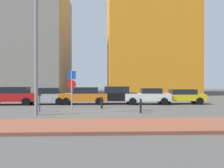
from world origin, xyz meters
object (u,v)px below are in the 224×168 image
object	(u,v)px
parked_car_black	(115,95)
parked_car_white	(148,96)
parked_car_silver	(45,96)
parked_car_yellow	(181,96)
traffic_bollard_mid	(102,103)
parked_car_orange	(84,95)
parking_meter	(40,99)
street_lamp	(36,34)
traffic_bollard_near	(141,106)
parking_sign_post	(72,86)
parked_car_red	(12,95)

from	to	relation	value
parked_car_black	parked_car_white	bearing A→B (deg)	-7.62
parked_car_silver	parked_car_yellow	bearing A→B (deg)	-0.44
traffic_bollard_mid	parked_car_orange	bearing A→B (deg)	114.05
parked_car_orange	parked_car_yellow	xyz separation A→B (m)	(8.81, -0.14, -0.08)
parked_car_silver	parking_meter	xyz separation A→B (m)	(0.97, -5.60, 0.12)
parked_car_black	traffic_bollard_mid	distance (m)	3.88
parked_car_silver	parking_meter	size ratio (longest dim) A/B	3.10
parked_car_silver	parking_meter	distance (m)	5.68
parking_meter	parked_car_white	bearing A→B (deg)	33.13
parked_car_orange	street_lamp	xyz separation A→B (m)	(-2.26, -7.16, 4.02)
parked_car_yellow	traffic_bollard_near	bearing A→B (deg)	-127.18
parked_car_yellow	parking_sign_post	distance (m)	10.59
parked_car_orange	traffic_bollard_near	world-z (taller)	parked_car_orange
parking_meter	parked_car_yellow	bearing A→B (deg)	26.03
parked_car_silver	traffic_bollard_mid	distance (m)	6.15
parked_car_red	parked_car_white	distance (m)	11.97
parked_car_black	parked_car_red	bearing A→B (deg)	-177.68
parked_car_red	traffic_bollard_near	xyz separation A→B (m)	(10.32, -6.10, -0.36)
traffic_bollard_near	parked_car_orange	bearing A→B (deg)	122.61
parking_sign_post	parking_meter	xyz separation A→B (m)	(-2.03, -0.42, -0.84)
parked_car_orange	parked_car_white	distance (m)	5.73
parked_car_red	parked_car_orange	xyz separation A→B (m)	(6.24, 0.27, -0.02)
parked_car_yellow	traffic_bollard_mid	world-z (taller)	parked_car_yellow
parked_car_orange	street_lamp	distance (m)	8.52
parked_car_white	parking_sign_post	size ratio (longest dim) A/B	1.49
street_lamp	traffic_bollard_mid	distance (m)	6.85
parked_car_red	street_lamp	bearing A→B (deg)	-59.95
parked_car_red	street_lamp	world-z (taller)	street_lamp
street_lamp	parked_car_red	bearing A→B (deg)	120.05
parked_car_orange	parked_car_white	xyz separation A→B (m)	(5.73, -0.30, -0.05)
parked_car_orange	parked_car_white	world-z (taller)	parked_car_orange
parked_car_red	parked_car_silver	bearing A→B (deg)	4.67
parked_car_silver	traffic_bollard_mid	xyz separation A→B (m)	(5.02, -3.52, -0.34)
parked_car_red	parked_car_white	world-z (taller)	parked_car_red
parked_car_orange	traffic_bollard_mid	world-z (taller)	parked_car_orange
parked_car_black	parking_meter	world-z (taller)	parked_car_black
parked_car_silver	parked_car_yellow	xyz separation A→B (m)	(12.24, -0.09, -0.05)
parked_car_silver	parking_meter	bearing A→B (deg)	-80.15
parked_car_silver	traffic_bollard_near	bearing A→B (deg)	-40.13
parked_car_white	parking_sign_post	xyz separation A→B (m)	(-6.15, -4.92, 0.97)
parked_car_orange	parked_car_yellow	size ratio (longest dim) A/B	1.00
parked_car_red	parked_car_silver	xyz separation A→B (m)	(2.81, 0.23, -0.05)
street_lamp	parked_car_white	bearing A→B (deg)	40.70
parked_car_black	parked_car_yellow	size ratio (longest dim) A/B	0.96
parked_car_red	traffic_bollard_near	bearing A→B (deg)	-30.59
parked_car_white	parked_car_silver	bearing A→B (deg)	178.41
traffic_bollard_near	parked_car_black	bearing A→B (deg)	101.10
parked_car_silver	parked_car_black	size ratio (longest dim) A/B	1.03
parked_car_silver	parking_sign_post	xyz separation A→B (m)	(3.01, -5.17, 0.95)
parked_car_silver	parked_car_orange	world-z (taller)	parked_car_orange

